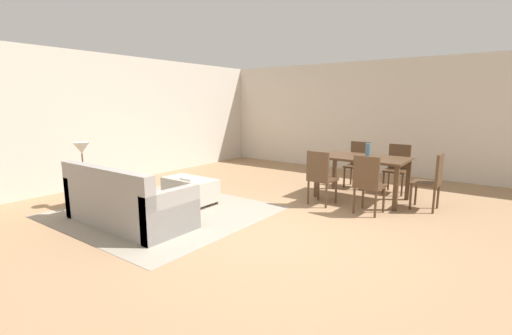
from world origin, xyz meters
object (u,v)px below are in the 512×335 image
dining_chair_head_east (432,178)px  dining_chair_far_left (358,162)px  dining_chair_near_right (368,181)px  vase_centerpiece (368,150)px  side_table (84,181)px  dining_chair_near_left (320,175)px  book_on_ottoman (190,179)px  dining_chair_far_right (397,166)px  ottoman_table (190,189)px  table_lamp (82,149)px  dining_table (363,162)px  couch (127,204)px

dining_chair_head_east → dining_chair_far_left: bearing=150.0°
dining_chair_near_right → vase_centerpiece: (-0.32, 0.87, 0.36)m
side_table → dining_chair_near_left: bearing=38.0°
dining_chair_near_left → dining_chair_near_right: 0.81m
book_on_ottoman → side_table: bearing=-138.3°
dining_chair_near_right → dining_chair_far_right: 1.69m
ottoman_table → side_table: size_ratio=1.73×
dining_chair_near_right → dining_chair_far_right: bearing=90.4°
table_lamp → dining_chair_near_left: (3.06, 2.39, -0.45)m
side_table → dining_chair_far_right: bearing=46.4°
side_table → table_lamp: 0.53m
side_table → dining_chair_far_left: bearing=52.8°
ottoman_table → vase_centerpiece: vase_centerpiece is taller
dining_table → dining_chair_head_east: bearing=-2.0°
dining_chair_far_right → dining_chair_far_left: bearing=179.5°
side_table → dining_chair_far_left: dining_chair_far_left is taller
table_lamp → dining_chair_far_left: table_lamp is taller
table_lamp → dining_table: (3.48, 3.22, -0.30)m
ottoman_table → side_table: bearing=-135.1°
side_table → ottoman_table: bearing=44.9°
ottoman_table → table_lamp: bearing=-135.1°
table_lamp → vase_centerpiece: (3.55, 3.24, -0.08)m
couch → side_table: (-1.27, 0.08, 0.15)m
side_table → vase_centerpiece: size_ratio=2.30×
dining_chair_far_right → book_on_ottoman: 3.91m
ottoman_table → vase_centerpiece: (2.35, 2.04, 0.64)m
couch → dining_chair_far_left: dining_chair_far_left is taller
dining_table → dining_chair_far_left: (-0.39, 0.85, -0.14)m
side_table → table_lamp: size_ratio=1.06×
dining_chair_near_right → vase_centerpiece: size_ratio=3.82×
ottoman_table → dining_table: dining_table is taller
dining_chair_far_right → book_on_ottoman: bearing=-131.5°
dining_chair_far_left → book_on_ottoman: (-1.81, -2.94, -0.07)m
dining_chair_head_east → vase_centerpiece: size_ratio=3.82×
dining_chair_far_left → dining_chair_near_left: bearing=-90.8°
side_table → dining_chair_far_right: dining_chair_far_right is taller
dining_chair_head_east → vase_centerpiece: bearing=176.9°
dining_table → dining_chair_head_east: 1.15m
ottoman_table → dining_chair_far_left: (1.88, 2.87, 0.27)m
side_table → dining_chair_near_left: size_ratio=0.60×
ottoman_table → dining_chair_near_right: (2.67, 1.17, 0.27)m
dining_chair_far_right → dining_chair_head_east: same height
couch → dining_chair_head_east: (3.34, 3.27, 0.23)m
couch → ottoman_table: bearing=93.1°
dining_chair_near_left → dining_chair_head_east: (1.56, 0.79, 0.00)m
dining_chair_near_left → dining_chair_near_right: size_ratio=1.00×
table_lamp → dining_chair_near_right: (3.87, 2.37, -0.45)m
dining_chair_far_right → book_on_ottoman: size_ratio=3.54×
couch → dining_chair_near_right: dining_chair_near_right is taller
dining_chair_near_left → book_on_ottoman: size_ratio=3.54×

